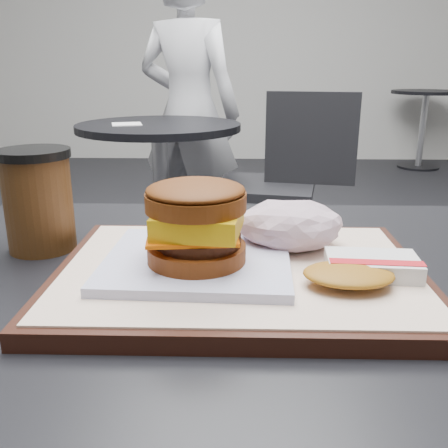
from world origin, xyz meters
TOP-DOWN VIEW (x-y plane):
  - customer_table at (0.00, 0.00)m, footprint 0.80×0.60m
  - serving_tray at (-0.01, -0.01)m, footprint 0.38×0.28m
  - breakfast_sandwich at (-0.05, -0.02)m, footprint 0.20×0.18m
  - hash_brown at (0.11, -0.04)m, footprint 0.12×0.09m
  - crumpled_wrapper at (0.05, 0.05)m, footprint 0.12×0.09m
  - coffee_cup at (-0.26, 0.09)m, footprint 0.09×0.09m
  - neighbor_table at (-0.35, 1.65)m, footprint 0.70×0.70m
  - napkin at (-0.48, 1.60)m, footprint 0.15×0.15m
  - neighbor_chair at (0.19, 1.70)m, footprint 0.63×0.49m
  - patron at (-0.26, 2.12)m, footprint 0.64×0.53m
  - bg_table_far at (1.80, 4.50)m, footprint 0.66×0.66m

SIDE VIEW (x-z plane):
  - neighbor_chair at x=0.19m, z-range 0.07..0.95m
  - neighbor_table at x=-0.35m, z-range 0.18..0.93m
  - bg_table_far at x=1.80m, z-range 0.19..0.94m
  - customer_table at x=0.00m, z-range 0.20..0.97m
  - patron at x=-0.26m, z-range 0.00..1.50m
  - napkin at x=-0.48m, z-range 0.75..0.75m
  - serving_tray at x=-0.01m, z-range 0.77..0.79m
  - hash_brown at x=0.11m, z-range 0.79..0.81m
  - crumpled_wrapper at x=0.05m, z-range 0.79..0.84m
  - breakfast_sandwich at x=-0.05m, z-range 0.78..0.88m
  - coffee_cup at x=-0.26m, z-range 0.77..0.90m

